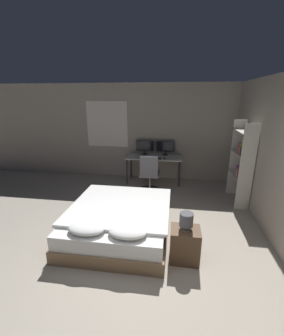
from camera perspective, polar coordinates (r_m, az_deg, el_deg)
The scene contains 13 objects.
ground_plane at distance 3.20m, azimuth -2.74°, elevation -28.98°, with size 20.00×20.00×0.00m, color #9E9384.
wall_back at distance 6.51m, azimuth 4.17°, elevation 8.98°, with size 12.00×0.08×2.70m.
wall_side_right at distance 4.14m, azimuth 32.05°, elevation 1.25°, with size 0.06×12.00×2.70m.
bed at distance 4.07m, azimuth -5.73°, elevation -13.05°, with size 1.72×1.94×0.58m.
nightstand at distance 3.54m, azimuth 10.78°, elevation -18.55°, with size 0.43×0.36×0.51m.
bedside_lamp at distance 3.31m, azimuth 11.19°, elevation -12.81°, with size 0.19×0.19×0.26m.
desk at distance 6.26m, azimuth 3.07°, elevation 2.16°, with size 1.52×0.68×0.74m.
monitor_left at distance 6.45m, azimuth 0.73°, elevation 5.52°, with size 0.51×0.16×0.40m.
monitor_right at distance 6.40m, azimuth 5.94°, elevation 5.33°, with size 0.51×0.16×0.40m.
keyboard at distance 6.01m, azimuth 2.87°, elevation 2.44°, with size 0.42×0.13×0.02m.
computer_mouse at distance 5.99m, azimuth 5.72°, elevation 2.40°, with size 0.07×0.05×0.04m.
office_chair at distance 5.67m, azimuth 1.93°, elevation -2.20°, with size 0.52×0.52×0.97m.
bookshelf at distance 5.34m, azimuth 24.25°, elevation 2.02°, with size 0.29×0.88×1.83m.
Camera 1 is at (0.45, -2.15, 2.32)m, focal length 24.00 mm.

